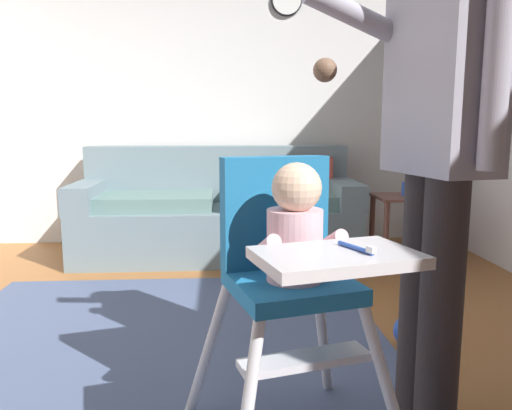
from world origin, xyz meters
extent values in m
cube|color=#945B2E|center=(0.00, 0.00, -0.05)|extent=(5.90, 6.51, 0.10)
cube|color=silver|center=(0.00, 2.48, 1.26)|extent=(5.10, 0.06, 2.52)
cube|color=#475373|center=(-0.19, -0.10, 0.00)|extent=(2.20, 2.78, 0.01)
cube|color=slate|center=(0.07, 1.90, 0.20)|extent=(2.16, 0.84, 0.40)
cube|color=slate|center=(0.07, 2.23, 0.63)|extent=(2.16, 0.22, 0.46)
cube|color=slate|center=(-0.92, 1.90, 0.50)|extent=(0.20, 0.84, 0.20)
cube|color=slate|center=(1.06, 1.90, 0.50)|extent=(0.20, 0.84, 0.20)
cube|color=slate|center=(-0.40, 1.85, 0.46)|extent=(0.86, 0.60, 0.11)
cube|color=slate|center=(0.54, 1.85, 0.46)|extent=(0.86, 0.60, 0.11)
cube|color=#B24238|center=(0.85, 2.10, 0.60)|extent=(0.35, 0.16, 0.34)
cylinder|color=silver|center=(0.60, -0.69, 0.26)|extent=(0.19, 0.13, 0.53)
cylinder|color=silver|center=(0.06, -0.38, 0.26)|extent=(0.19, 0.13, 0.53)
cylinder|color=silver|center=(0.48, -0.26, 0.26)|extent=(0.13, 0.19, 0.53)
cube|color=#1C6BA1|center=(0.33, -0.53, 0.54)|extent=(0.44, 0.44, 0.05)
cube|color=#1C6BA1|center=(0.29, -0.39, 0.75)|extent=(0.37, 0.16, 0.37)
cube|color=silver|center=(0.40, -0.81, 0.70)|extent=(0.45, 0.35, 0.03)
cube|color=silver|center=(0.36, -0.64, 0.34)|extent=(0.41, 0.20, 0.02)
cylinder|color=beige|center=(0.33, -0.55, 0.67)|extent=(0.21, 0.21, 0.22)
sphere|color=beige|center=(0.34, -0.56, 0.85)|extent=(0.15, 0.15, 0.15)
cylinder|color=beige|center=(0.24, -0.62, 0.68)|extent=(0.08, 0.15, 0.10)
cylinder|color=beige|center=(0.45, -0.56, 0.68)|extent=(0.08, 0.15, 0.10)
cylinder|color=blue|center=(0.46, -0.80, 0.72)|extent=(0.07, 0.12, 0.01)
cube|color=white|center=(0.48, -0.85, 0.73)|extent=(0.02, 0.03, 0.02)
cylinder|color=#322A2A|center=(0.81, -0.38, 0.44)|extent=(0.14, 0.14, 0.88)
cylinder|color=#322A2A|center=(0.83, -0.50, 0.44)|extent=(0.14, 0.14, 0.88)
cube|color=#9994A6|center=(0.82, -0.44, 1.20)|extent=(0.27, 0.43, 0.64)
cylinder|color=#9994A6|center=(0.62, -0.29, 1.38)|extent=(0.48, 0.16, 0.23)
sphere|color=brown|center=(0.46, -0.32, 1.22)|extent=(0.08, 0.08, 0.08)
cylinder|color=#9994A6|center=(0.86, -0.67, 1.20)|extent=(0.07, 0.07, 0.57)
sphere|color=#284CB7|center=(0.99, 0.16, 0.08)|extent=(0.15, 0.15, 0.15)
cube|color=brown|center=(1.43, 1.57, 0.51)|extent=(0.40, 0.40, 0.02)
cylinder|color=brown|center=(1.26, 1.40, 0.25)|extent=(0.04, 0.04, 0.50)
cylinder|color=brown|center=(1.60, 1.40, 0.25)|extent=(0.04, 0.04, 0.50)
cylinder|color=brown|center=(1.26, 1.74, 0.25)|extent=(0.04, 0.04, 0.50)
cylinder|color=brown|center=(1.60, 1.74, 0.25)|extent=(0.04, 0.04, 0.50)
cylinder|color=#284CB7|center=(1.46, 1.57, 0.57)|extent=(0.07, 0.07, 0.10)
cylinder|color=white|center=(0.67, 2.43, 2.08)|extent=(0.24, 0.03, 0.24)
cylinder|color=black|center=(0.67, 2.45, 2.08)|extent=(0.26, 0.02, 0.26)
camera|label=1|loc=(0.12, -2.04, 1.04)|focal=35.51mm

